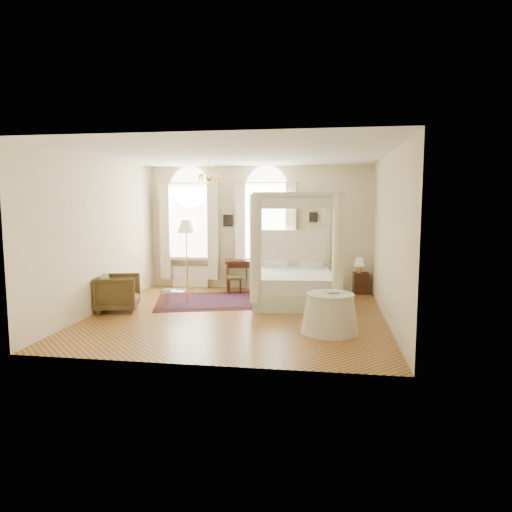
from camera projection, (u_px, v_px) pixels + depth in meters
The scene contains 18 objects.
ground at pixel (238, 315), 9.53m from camera, with size 6.00×6.00×0.00m, color #AB7C31.
room_walls at pixel (238, 220), 9.30m from camera, with size 6.00×6.00×6.00m.
window_left at pixel (190, 234), 12.46m from camera, with size 1.62×0.27×3.29m.
window_right at pixel (266, 234), 12.15m from camera, with size 1.62×0.27×3.29m.
chandelier at pixel (209, 178), 10.50m from camera, with size 0.51×0.45×0.50m.
wall_pictures at pixel (262, 219), 12.21m from camera, with size 2.54×0.03×0.39m.
canopy_bed at pixel (295, 278), 10.68m from camera, with size 2.16×2.55×2.55m.
nightstand at pixel (361, 283), 11.74m from camera, with size 0.38×0.34×0.54m, color #371D0F.
nightstand_lamp at pixel (360, 263), 11.64m from camera, with size 0.27×0.27×0.39m.
writing_desk at pixel (246, 264), 12.15m from camera, with size 1.19×0.81×0.82m.
laptop at pixel (240, 260), 12.05m from camera, with size 0.32×0.21×0.03m, color black.
stool at pixel (235, 279), 11.75m from camera, with size 0.46×0.46×0.44m.
armchair at pixel (118, 293), 9.86m from camera, with size 0.84×0.87×0.79m, color #47391E.
coffee_table at pixel (174, 291), 10.28m from camera, with size 0.58×0.42×0.38m.
floor_lamp at pixel (186, 230), 12.29m from camera, with size 0.48×0.48×1.88m.
oriental_rug at pixel (218, 301), 10.88m from camera, with size 3.35×2.78×0.01m.
side_table at pixel (330, 313), 8.21m from camera, with size 1.04×1.04×0.71m.
book at pixel (326, 292), 8.27m from camera, with size 0.22×0.30×0.03m, color black.
Camera 1 is at (1.79, -9.15, 2.33)m, focal length 32.00 mm.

